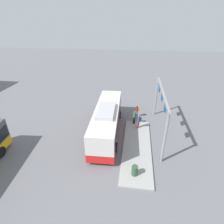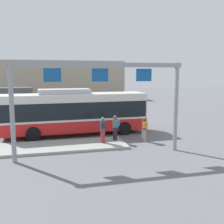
# 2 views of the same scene
# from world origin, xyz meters

# --- Properties ---
(ground_plane) EXTENTS (120.00, 120.00, 0.00)m
(ground_plane) POSITION_xyz_m (0.00, 0.00, 0.00)
(ground_plane) COLOR slate
(platform_curb) EXTENTS (10.00, 2.80, 0.16)m
(platform_curb) POSITION_xyz_m (-2.23, -3.42, 0.08)
(platform_curb) COLOR #9E9E99
(platform_curb) RESTS_ON ground
(bus_main) EXTENTS (10.71, 3.01, 3.46)m
(bus_main) POSITION_xyz_m (-0.01, -0.00, 1.81)
(bus_main) COLOR red
(bus_main) RESTS_ON ground
(person_boarding) EXTENTS (0.37, 0.55, 1.67)m
(person_boarding) POSITION_xyz_m (4.25, -3.30, 0.89)
(person_boarding) COLOR gray
(person_boarding) RESTS_ON ground
(person_waiting_near) EXTENTS (0.46, 0.59, 1.67)m
(person_waiting_near) POSITION_xyz_m (2.30, -3.02, 1.05)
(person_waiting_near) COLOR black
(person_waiting_near) RESTS_ON platform_curb
(person_waiting_mid) EXTENTS (0.37, 0.55, 1.67)m
(person_waiting_mid) POSITION_xyz_m (1.34, -3.51, 1.05)
(person_waiting_mid) COLOR maroon
(person_waiting_mid) RESTS_ON platform_curb
(platform_sign_gantry) EXTENTS (9.53, 0.24, 5.20)m
(platform_sign_gantry) POSITION_xyz_m (0.74, -5.65, 3.77)
(platform_sign_gantry) COLOR gray
(platform_sign_gantry) RESTS_ON ground
(trash_bin) EXTENTS (0.52, 0.52, 0.90)m
(trash_bin) POSITION_xyz_m (-5.90, -3.25, 0.61)
(trash_bin) COLOR #2D5133
(trash_bin) RESTS_ON platform_curb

